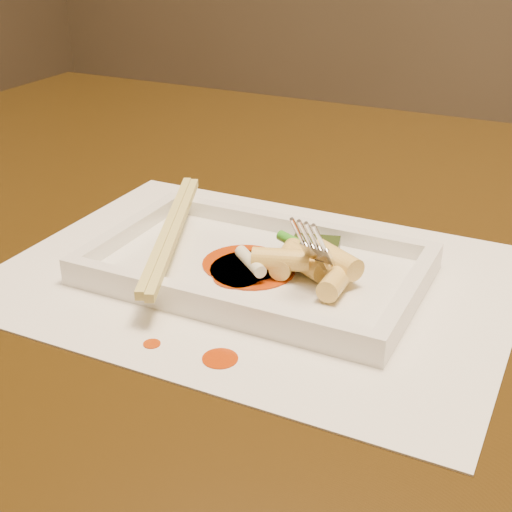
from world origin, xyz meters
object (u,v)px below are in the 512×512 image
at_px(plate_base, 256,272).
at_px(fork, 352,187).
at_px(table, 353,333).
at_px(placemat, 256,277).
at_px(chopstick_a, 168,229).

relative_size(plate_base, fork, 1.86).
relative_size(table, placemat, 3.50).
height_order(placemat, chopstick_a, chopstick_a).
xyz_separation_m(table, plate_base, (-0.05, -0.11, 0.11)).
bearing_deg(plate_base, fork, 14.42).
distance_m(table, plate_base, 0.16).
bearing_deg(fork, placemat, -165.58).
bearing_deg(placemat, plate_base, 45.00).
xyz_separation_m(table, fork, (0.02, -0.09, 0.18)).
relative_size(table, plate_base, 5.38).
height_order(placemat, plate_base, plate_base).
bearing_deg(fork, chopstick_a, -173.25).
distance_m(table, fork, 0.21).
bearing_deg(chopstick_a, table, 39.68).
relative_size(table, fork, 10.00).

